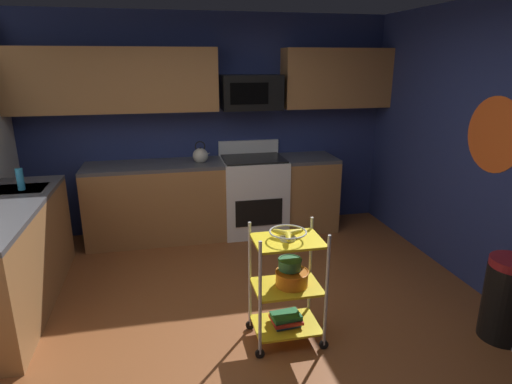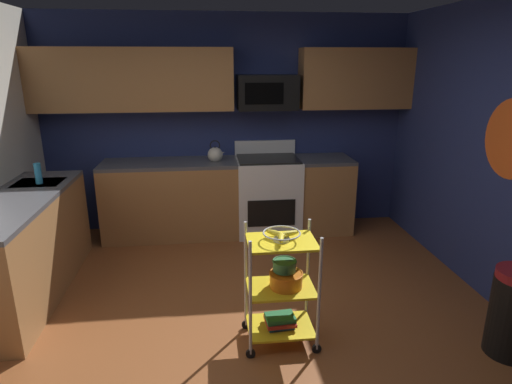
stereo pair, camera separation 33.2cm
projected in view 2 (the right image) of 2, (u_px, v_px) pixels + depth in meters
floor at (245, 335)px, 3.41m from camera, size 4.40×4.80×0.04m
wall_back at (227, 124)px, 5.33m from camera, size 4.52×0.06×2.60m
wall_flower_decal at (511, 139)px, 3.49m from camera, size 0.00×0.66×0.66m
counter_run at (163, 213)px, 4.71m from camera, size 3.69×2.54×0.92m
oven_range at (268, 194)px, 5.32m from camera, size 0.76×0.65×1.10m
upper_cabinets at (218, 79)px, 4.98m from camera, size 4.40×0.33×0.70m
microwave at (267, 92)px, 5.06m from camera, size 0.70×0.39×0.40m
rolling_cart at (281, 288)px, 3.19m from camera, size 0.56×0.38×0.91m
fruit_bowl at (282, 235)px, 3.06m from camera, size 0.27×0.27×0.07m
mixing_bowl_large at (286, 279)px, 3.17m from camera, size 0.25×0.25×0.11m
mixing_bowl_small at (284, 265)px, 3.18m from camera, size 0.18×0.18×0.08m
book_stack at (280, 320)px, 3.27m from camera, size 0.23×0.20×0.09m
kettle at (215, 154)px, 5.09m from camera, size 0.21×0.18×0.26m
dish_soap_bottle at (38, 173)px, 4.15m from camera, size 0.06×0.06×0.20m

